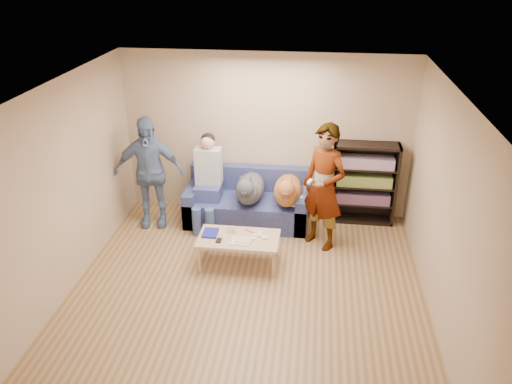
# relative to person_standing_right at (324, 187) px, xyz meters

# --- Properties ---
(ground) EXTENTS (5.00, 5.00, 0.00)m
(ground) POSITION_rel_person_standing_right_xyz_m (-0.92, -1.51, -0.93)
(ground) COLOR olive
(ground) RESTS_ON ground
(ceiling) EXTENTS (5.00, 5.00, 0.00)m
(ceiling) POSITION_rel_person_standing_right_xyz_m (-0.92, -1.51, 1.67)
(ceiling) COLOR white
(ceiling) RESTS_ON ground
(wall_back) EXTENTS (4.50, 0.00, 4.50)m
(wall_back) POSITION_rel_person_standing_right_xyz_m (-0.92, 0.99, 0.37)
(wall_back) COLOR tan
(wall_back) RESTS_ON ground
(wall_left) EXTENTS (0.00, 5.00, 5.00)m
(wall_left) POSITION_rel_person_standing_right_xyz_m (-3.17, -1.51, 0.37)
(wall_left) COLOR tan
(wall_left) RESTS_ON ground
(wall_right) EXTENTS (0.00, 5.00, 5.00)m
(wall_right) POSITION_rel_person_standing_right_xyz_m (1.33, -1.51, 0.37)
(wall_right) COLOR tan
(wall_right) RESTS_ON ground
(blanket) EXTENTS (0.45, 0.38, 0.15)m
(blanket) POSITION_rel_person_standing_right_xyz_m (-0.34, 0.36, -0.42)
(blanket) COLOR #BAB9BE
(blanket) RESTS_ON sofa
(person_standing_right) EXTENTS (0.81, 0.76, 1.85)m
(person_standing_right) POSITION_rel_person_standing_right_xyz_m (0.00, 0.00, 0.00)
(person_standing_right) COLOR gray
(person_standing_right) RESTS_ON ground
(person_standing_left) EXTENTS (1.09, 0.58, 1.76)m
(person_standing_left) POSITION_rel_person_standing_right_xyz_m (-2.64, 0.30, -0.04)
(person_standing_left) COLOR #6B8DAC
(person_standing_left) RESTS_ON ground
(held_controller) EXTENTS (0.08, 0.13, 0.03)m
(held_controller) POSITION_rel_person_standing_right_xyz_m (-0.20, -0.20, 0.17)
(held_controller) COLOR white
(held_controller) RESTS_ON person_standing_right
(notebook_blue) EXTENTS (0.20, 0.26, 0.03)m
(notebook_blue) POSITION_rel_person_standing_right_xyz_m (-1.52, -0.61, -0.49)
(notebook_blue) COLOR #1A1C92
(notebook_blue) RESTS_ON coffee_table
(papers) EXTENTS (0.26, 0.20, 0.02)m
(papers) POSITION_rel_person_standing_right_xyz_m (-1.07, -0.76, -0.50)
(papers) COLOR silver
(papers) RESTS_ON coffee_table
(magazine) EXTENTS (0.22, 0.17, 0.01)m
(magazine) POSITION_rel_person_standing_right_xyz_m (-1.04, -0.74, -0.48)
(magazine) COLOR beige
(magazine) RESTS_ON coffee_table
(camera_silver) EXTENTS (0.11, 0.06, 0.05)m
(camera_silver) POSITION_rel_person_standing_right_xyz_m (-1.24, -0.54, -0.48)
(camera_silver) COLOR silver
(camera_silver) RESTS_ON coffee_table
(controller_a) EXTENTS (0.04, 0.13, 0.03)m
(controller_a) POSITION_rel_person_standing_right_xyz_m (-0.84, -0.56, -0.49)
(controller_a) COLOR white
(controller_a) RESTS_ON coffee_table
(controller_b) EXTENTS (0.09, 0.06, 0.03)m
(controller_b) POSITION_rel_person_standing_right_xyz_m (-0.76, -0.64, -0.49)
(controller_b) COLOR white
(controller_b) RESTS_ON coffee_table
(headphone_cup_a) EXTENTS (0.07, 0.07, 0.02)m
(headphone_cup_a) POSITION_rel_person_standing_right_xyz_m (-0.92, -0.68, -0.50)
(headphone_cup_a) COLOR white
(headphone_cup_a) RESTS_ON coffee_table
(headphone_cup_b) EXTENTS (0.07, 0.07, 0.02)m
(headphone_cup_b) POSITION_rel_person_standing_right_xyz_m (-0.92, -0.60, -0.50)
(headphone_cup_b) COLOR white
(headphone_cup_b) RESTS_ON coffee_table
(pen_orange) EXTENTS (0.13, 0.06, 0.01)m
(pen_orange) POSITION_rel_person_standing_right_xyz_m (-1.14, -0.82, -0.50)
(pen_orange) COLOR orange
(pen_orange) RESTS_ON coffee_table
(pen_black) EXTENTS (0.13, 0.08, 0.01)m
(pen_black) POSITION_rel_person_standing_right_xyz_m (-1.00, -0.48, -0.50)
(pen_black) COLOR black
(pen_black) RESTS_ON coffee_table
(wallet) EXTENTS (0.07, 0.12, 0.02)m
(wallet) POSITION_rel_person_standing_right_xyz_m (-1.37, -0.78, -0.50)
(wallet) COLOR black
(wallet) RESTS_ON coffee_table
(sofa) EXTENTS (1.90, 0.85, 0.82)m
(sofa) POSITION_rel_person_standing_right_xyz_m (-1.17, 0.58, -0.64)
(sofa) COLOR #515B93
(sofa) RESTS_ON ground
(person_seated) EXTENTS (0.40, 0.73, 1.47)m
(person_seated) POSITION_rel_person_standing_right_xyz_m (-1.77, 0.46, -0.15)
(person_seated) COLOR #3C4584
(person_seated) RESTS_ON sofa
(dog_gray) EXTENTS (0.43, 1.26, 0.62)m
(dog_gray) POSITION_rel_person_standing_right_xyz_m (-1.11, 0.41, -0.28)
(dog_gray) COLOR #50535A
(dog_gray) RESTS_ON sofa
(dog_tan) EXTENTS (0.43, 1.17, 0.62)m
(dog_tan) POSITION_rel_person_standing_right_xyz_m (-0.53, 0.41, -0.28)
(dog_tan) COLOR #B37336
(dog_tan) RESTS_ON sofa
(coffee_table) EXTENTS (1.10, 0.60, 0.42)m
(coffee_table) POSITION_rel_person_standing_right_xyz_m (-1.12, -0.66, -0.55)
(coffee_table) COLOR tan
(coffee_table) RESTS_ON ground
(bookshelf) EXTENTS (1.00, 0.34, 1.30)m
(bookshelf) POSITION_rel_person_standing_right_xyz_m (0.63, 0.82, -0.25)
(bookshelf) COLOR black
(bookshelf) RESTS_ON ground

